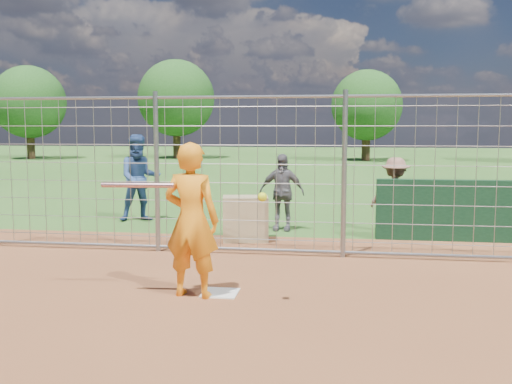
% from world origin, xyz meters
% --- Properties ---
extents(ground, '(100.00, 100.00, 0.00)m').
position_xyz_m(ground, '(0.00, 0.00, 0.00)').
color(ground, '#2D591E').
rests_on(ground, ground).
extents(home_plate, '(0.43, 0.43, 0.02)m').
position_xyz_m(home_plate, '(0.00, -0.20, 0.01)').
color(home_plate, silver).
rests_on(home_plate, ground).
extents(dugout_wall, '(2.60, 0.20, 1.10)m').
position_xyz_m(dugout_wall, '(3.40, 3.60, 0.55)').
color(dugout_wall, '#11381E').
rests_on(dugout_wall, ground).
extents(batter, '(0.73, 0.54, 1.86)m').
position_xyz_m(batter, '(-0.31, -0.35, 0.93)').
color(batter, orange).
rests_on(batter, ground).
extents(bystander_a, '(1.13, 1.03, 1.87)m').
position_xyz_m(bystander_a, '(-2.84, 4.91, 0.94)').
color(bystander_a, navy).
rests_on(bystander_a, ground).
extents(bystander_b, '(0.92, 0.44, 1.52)m').
position_xyz_m(bystander_b, '(0.31, 4.21, 0.76)').
color(bystander_b, '#58575C').
rests_on(bystander_b, ground).
extents(bystander_c, '(1.04, 0.75, 1.45)m').
position_xyz_m(bystander_c, '(2.50, 4.36, 0.73)').
color(bystander_c, '#8A5C4B').
rests_on(bystander_c, ground).
extents(equipment_bin, '(0.89, 0.68, 0.80)m').
position_xyz_m(equipment_bin, '(-0.23, 3.09, 0.40)').
color(equipment_bin, tan).
rests_on(equipment_bin, ground).
extents(equipment_in_play, '(1.97, 0.27, 0.18)m').
position_xyz_m(equipment_in_play, '(-0.54, -0.56, 1.34)').
color(equipment_in_play, silver).
rests_on(equipment_in_play, ground).
extents(backstop_fence, '(9.08, 0.08, 2.60)m').
position_xyz_m(backstop_fence, '(0.00, 2.00, 1.26)').
color(backstop_fence, gray).
rests_on(backstop_fence, ground).
extents(tree_line, '(44.66, 6.72, 6.48)m').
position_xyz_m(tree_line, '(3.13, 28.13, 3.71)').
color(tree_line, '#3F2B19').
rests_on(tree_line, ground).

